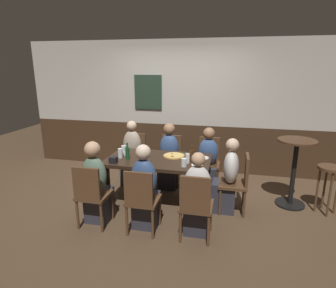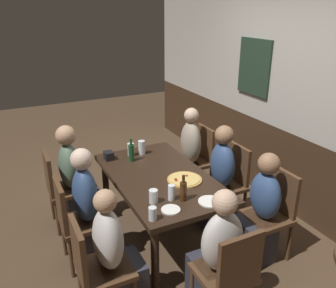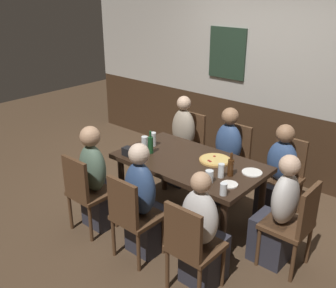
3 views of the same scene
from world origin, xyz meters
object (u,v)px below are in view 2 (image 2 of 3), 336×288
Objects in this scene: person_mid_far at (218,183)px; chair_left_far at (198,157)px; chair_right_near at (95,265)px; beer_bottle_green at (131,152)px; tumbler_water at (153,197)px; beer_bottle_brown at (183,191)px; pint_glass_pale at (171,194)px; condiment_caddy at (109,156)px; person_right_near at (116,263)px; person_mid_near at (92,215)px; chair_mid_near at (74,218)px; plate_white_small at (171,210)px; person_left_near at (76,183)px; chair_head_east at (230,273)px; person_head_east at (217,262)px; dining_table at (160,183)px; person_left_far at (187,160)px; beer_glass_half at (142,148)px; person_right_far at (259,217)px; chair_left_near at (60,186)px; pint_glass_stout at (153,214)px; pizza at (185,180)px; chair_right_far at (273,210)px; chair_mid_far at (230,179)px; plate_white_large at (210,202)px.

chair_left_far is at bearing 166.74° from person_mid_far.
chair_right_near is (1.38, -1.72, 0.00)m from chair_left_far.
beer_bottle_green is (-1.14, 0.74, 0.34)m from chair_right_near.
beer_bottle_brown reaches higher than tumbler_water.
condiment_caddy is (-1.05, -0.23, -0.02)m from pint_glass_pale.
tumbler_water is 0.16m from pint_glass_pale.
person_mid_near is at bearing -179.80° from person_right_near.
plate_white_small is at bearing 47.96° from chair_mid_near.
person_mid_near is (0.69, 0.00, -0.00)m from person_left_near.
condiment_caddy is at bearing -119.75° from person_mid_far.
chair_head_east is at bearing 20.35° from person_left_near.
plate_white_small is (-0.08, 0.51, 0.29)m from person_right_near.
person_head_east reaches higher than pint_glass_pale.
person_left_far is (-0.69, 0.70, -0.17)m from dining_table.
person_right_near reaches higher than beer_bottle_brown.
beer_glass_half is at bearing -131.34° from person_mid_far.
chair_left_far is 1.62m from tumbler_water.
person_mid_near is at bearing -116.24° from person_right_far.
dining_table is 1.78× the size of chair_left_near.
person_mid_far reaches higher than pint_glass_pale.
chair_right_near is 5.62× the size of beer_glass_half.
chair_mid_near is at bearing -41.78° from condiment_caddy.
beer_bottle_brown is (0.08, 0.25, 0.04)m from tumbler_water.
beer_bottle_brown is 1.49× the size of plate_white_small.
dining_table is 0.88m from chair_mid_near.
person_right_far reaches higher than beer_bottle_green.
chair_left_far is 1.72m from chair_left_near.
beer_bottle_brown is (1.20, 0.68, 0.34)m from person_left_near.
pint_glass_stout is (1.35, -1.23, 0.29)m from chair_left_far.
person_right_far is at bearing 90.00° from person_right_near.
chair_right_far is at bearing 55.16° from pizza.
chair_mid_near is at bearing -125.94° from tumbler_water.
chair_right_near is 1.00× the size of chair_mid_far.
chair_left_near is at bearing -142.22° from plate_white_large.
chair_left_near is 2.08m from person_right_far.
pizza is at bearing 8.81° from beer_glass_half.
person_right_far reaches higher than dining_table.
person_left_near is at bearing -90.00° from person_left_far.
dining_table is 1.00m from person_left_far.
chair_left_near is 1.50m from beer_bottle_brown.
person_mid_near reaches higher than chair_right_far.
person_left_far is 5.76× the size of plate_white_large.
person_head_east is 10.03× the size of pint_glass_stout.
chair_left_far is 0.71m from person_mid_far.
condiment_caddy is at bearing -116.29° from chair_mid_far.
beer_bottle_green is at bearing 171.23° from tumbler_water.
beer_bottle_green is at bearing -114.49° from chair_mid_far.
person_mid_far is 10.28× the size of pint_glass_stout.
dining_table is at bearing 51.36° from chair_left_near.
chair_head_east is 7.38× the size of tumbler_water.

